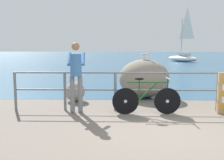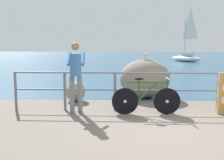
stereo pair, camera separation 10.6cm
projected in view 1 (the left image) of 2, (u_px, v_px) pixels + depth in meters
ground_plane at (132, 65)px, 24.85m from camera, size 120.00×120.00×0.10m
sea_surface at (126, 55)px, 52.83m from camera, size 120.00×90.00×0.01m
promenade_railing at (166, 87)px, 6.74m from camera, size 8.02×0.07×1.02m
bicycle at (147, 99)px, 6.44m from camera, size 1.70×0.48×0.92m
person_at_railing at (76, 74)px, 6.49m from camera, size 0.49×0.66×1.78m
breakwater_boulder_main at (144, 78)px, 8.61m from camera, size 1.66×1.49×1.27m
breakwater_boulder_left at (75, 92)px, 8.00m from camera, size 0.60×0.62×0.60m
seagull at (144, 55)px, 8.53m from camera, size 0.34×0.13×0.23m
sailboat at (183, 56)px, 29.95m from camera, size 3.42×4.43×6.16m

